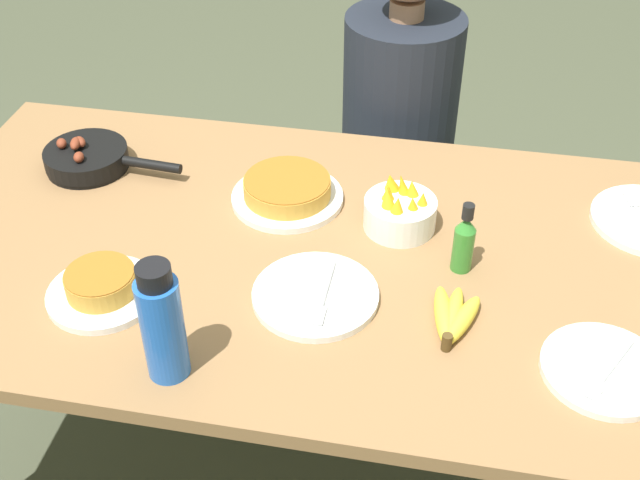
{
  "coord_description": "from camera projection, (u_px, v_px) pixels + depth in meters",
  "views": [
    {
      "loc": [
        0.25,
        -1.31,
        1.87
      ],
      "look_at": [
        0.0,
        0.0,
        0.8
      ],
      "focal_mm": 45.0,
      "sensor_mm": 36.0,
      "label": 1
    }
  ],
  "objects": [
    {
      "name": "ground_plane",
      "position": [
        320.0,
        466.0,
        2.21
      ],
      "size": [
        14.0,
        14.0,
        0.0
      ],
      "primitive_type": "plane",
      "color": "#474C38"
    },
    {
      "name": "dining_table",
      "position": [
        320.0,
        281.0,
        1.78
      ],
      "size": [
        1.87,
        0.98,
        0.77
      ],
      "color": "olive",
      "rests_on": "ground_plane"
    },
    {
      "name": "banana_bunch",
      "position": [
        453.0,
        318.0,
        1.54
      ],
      "size": [
        0.11,
        0.17,
        0.04
      ],
      "color": "yellow",
      "rests_on": "dining_table"
    },
    {
      "name": "skillet",
      "position": [
        89.0,
        158.0,
        1.96
      ],
      "size": [
        0.35,
        0.2,
        0.08
      ],
      "rotation": [
        0.0,
        0.0,
        6.21
      ],
      "color": "black",
      "rests_on": "dining_table"
    },
    {
      "name": "frittata_plate_center",
      "position": [
        287.0,
        191.0,
        1.86
      ],
      "size": [
        0.26,
        0.26,
        0.06
      ],
      "color": "white",
      "rests_on": "dining_table"
    },
    {
      "name": "frittata_plate_side",
      "position": [
        102.0,
        287.0,
        1.6
      ],
      "size": [
        0.23,
        0.23,
        0.06
      ],
      "color": "white",
      "rests_on": "dining_table"
    },
    {
      "name": "empty_plate_near_front",
      "position": [
        316.0,
        295.0,
        1.61
      ],
      "size": [
        0.26,
        0.26,
        0.02
      ],
      "color": "white",
      "rests_on": "dining_table"
    },
    {
      "name": "empty_plate_far_left",
      "position": [
        604.0,
        370.0,
        1.45
      ],
      "size": [
        0.23,
        0.23,
        0.02
      ],
      "color": "white",
      "rests_on": "dining_table"
    },
    {
      "name": "fruit_bowl_mango",
      "position": [
        400.0,
        210.0,
        1.77
      ],
      "size": [
        0.16,
        0.16,
        0.12
      ],
      "color": "white",
      "rests_on": "dining_table"
    },
    {
      "name": "water_bottle",
      "position": [
        162.0,
        324.0,
        1.39
      ],
      "size": [
        0.08,
        0.08,
        0.25
      ],
      "color": "blue",
      "rests_on": "dining_table"
    },
    {
      "name": "hot_sauce_bottle",
      "position": [
        464.0,
        241.0,
        1.64
      ],
      "size": [
        0.04,
        0.04,
        0.16
      ],
      "color": "#337F2D",
      "rests_on": "dining_table"
    },
    {
      "name": "person_figure",
      "position": [
        396.0,
        166.0,
        2.43
      ],
      "size": [
        0.36,
        0.36,
        1.25
      ],
      "color": "black",
      "rests_on": "ground_plane"
    }
  ]
}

